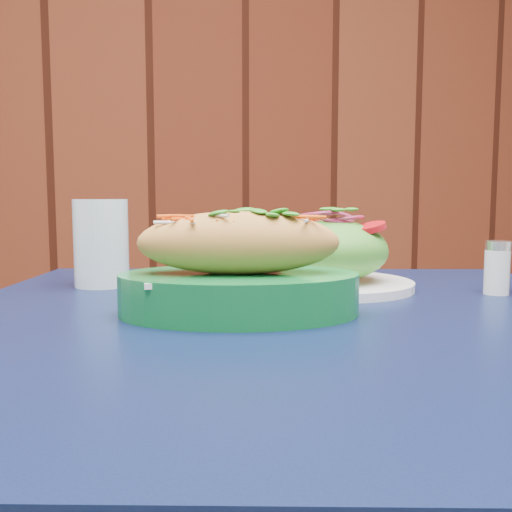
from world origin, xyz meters
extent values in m
cube|color=white|center=(0.00, 2.98, 1.40)|extent=(5.00, 0.05, 2.80)
cube|color=#521D0F|center=(0.00, 2.97, 1.40)|extent=(4.90, 0.04, 2.80)
cube|color=black|center=(0.10, 1.18, 0.73)|extent=(0.96, 0.96, 0.03)
cylinder|color=black|center=(-0.15, 1.57, 0.36)|extent=(0.04, 0.04, 0.72)
cylinder|color=black|center=(0.49, 1.43, 0.36)|extent=(0.04, 0.04, 0.72)
cube|color=white|center=(0.05, 1.19, 0.79)|extent=(0.21, 0.13, 0.01)
ellipsoid|color=#E39948|center=(0.05, 1.19, 0.83)|extent=(0.24, 0.12, 0.07)
cylinder|color=white|center=(0.21, 1.33, 0.76)|extent=(0.23, 0.23, 0.01)
ellipsoid|color=#4C992D|center=(0.21, 1.33, 0.81)|extent=(0.16, 0.16, 0.09)
cylinder|color=red|center=(0.25, 1.30, 0.84)|extent=(0.05, 0.05, 0.01)
cylinder|color=red|center=(0.17, 1.37, 0.84)|extent=(0.05, 0.05, 0.01)
cylinder|color=red|center=(0.21, 1.38, 0.84)|extent=(0.05, 0.05, 0.01)
torus|color=maroon|center=(0.21, 1.33, 0.85)|extent=(0.06, 0.06, 0.01)
torus|color=maroon|center=(0.21, 1.33, 0.86)|extent=(0.06, 0.06, 0.01)
torus|color=maroon|center=(0.21, 1.33, 0.86)|extent=(0.06, 0.06, 0.01)
cylinder|color=silver|center=(-0.11, 1.43, 0.81)|extent=(0.08, 0.08, 0.13)
cylinder|color=white|center=(0.41, 1.25, 0.78)|extent=(0.03, 0.03, 0.06)
cylinder|color=silver|center=(0.41, 1.25, 0.82)|extent=(0.03, 0.03, 0.01)
camera|label=1|loc=(-0.06, 0.57, 0.88)|focal=40.00mm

